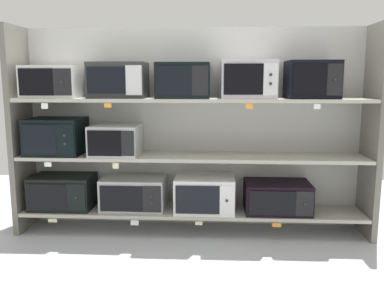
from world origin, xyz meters
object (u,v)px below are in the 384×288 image
(microwave_5, at_px, (116,140))
(microwave_8, at_px, (184,81))
(microwave_2, at_px, (205,193))
(microwave_0, at_px, (63,192))
(microwave_6, at_px, (53,82))
(microwave_9, at_px, (248,79))
(microwave_3, at_px, (277,197))
(microwave_4, at_px, (56,136))
(microwave_10, at_px, (312,80))
(microwave_7, at_px, (118,80))
(microwave_1, at_px, (134,193))

(microwave_5, relative_size, microwave_8, 0.93)
(microwave_2, bearing_deg, microwave_0, 180.00)
(microwave_6, distance_m, microwave_9, 1.71)
(microwave_3, distance_m, microwave_4, 2.06)
(microwave_9, height_order, microwave_10, microwave_9)
(microwave_0, relative_size, microwave_10, 1.31)
(microwave_7, distance_m, microwave_8, 0.57)
(microwave_0, distance_m, microwave_6, 1.00)
(microwave_10, bearing_deg, microwave_3, -179.98)
(microwave_10, bearing_deg, microwave_2, -179.99)
(microwave_2, relative_size, microwave_9, 1.15)
(microwave_3, distance_m, microwave_6, 2.24)
(microwave_1, distance_m, microwave_10, 1.86)
(microwave_4, xyz_separation_m, microwave_8, (1.15, -0.00, 0.49))
(microwave_3, relative_size, microwave_9, 1.25)
(microwave_6, bearing_deg, microwave_0, 0.16)
(microwave_0, xyz_separation_m, microwave_4, (-0.04, -0.00, 0.52))
(microwave_2, bearing_deg, microwave_9, 0.01)
(microwave_4, xyz_separation_m, microwave_7, (0.58, 0.00, 0.50))
(microwave_0, height_order, microwave_1, microwave_0)
(microwave_3, height_order, microwave_6, microwave_6)
(microwave_1, distance_m, microwave_2, 0.65)
(microwave_5, xyz_separation_m, microwave_9, (1.16, 0.00, 0.53))
(microwave_10, bearing_deg, microwave_9, -180.00)
(microwave_3, distance_m, microwave_10, 1.07)
(microwave_1, bearing_deg, microwave_2, -0.00)
(microwave_0, distance_m, microwave_10, 2.43)
(microwave_2, bearing_deg, microwave_7, 179.97)
(microwave_10, bearing_deg, microwave_5, -179.99)
(microwave_1, bearing_deg, microwave_8, 0.00)
(microwave_0, xyz_separation_m, microwave_9, (1.67, -0.00, 1.02))
(microwave_1, height_order, microwave_8, microwave_8)
(microwave_0, xyz_separation_m, microwave_10, (2.21, -0.00, 1.02))
(microwave_0, bearing_deg, microwave_5, -0.02)
(microwave_2, bearing_deg, microwave_6, -180.00)
(microwave_4, bearing_deg, microwave_8, -0.00)
(microwave_2, bearing_deg, microwave_4, 180.00)
(microwave_2, height_order, microwave_8, microwave_8)
(microwave_5, bearing_deg, microwave_8, 0.01)
(microwave_10, bearing_deg, microwave_7, 179.99)
(microwave_2, xyz_separation_m, microwave_6, (-1.34, -0.00, 0.99))
(microwave_5, xyz_separation_m, microwave_8, (0.61, 0.00, 0.52))
(microwave_5, distance_m, microwave_9, 1.28)
(microwave_8, bearing_deg, microwave_10, 0.00)
(microwave_1, xyz_separation_m, microwave_7, (-0.11, 0.00, 1.02))
(microwave_1, distance_m, microwave_8, 1.11)
(microwave_4, distance_m, microwave_6, 0.48)
(microwave_5, bearing_deg, microwave_7, 0.70)
(microwave_1, distance_m, microwave_9, 1.44)
(microwave_5, relative_size, microwave_7, 0.86)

